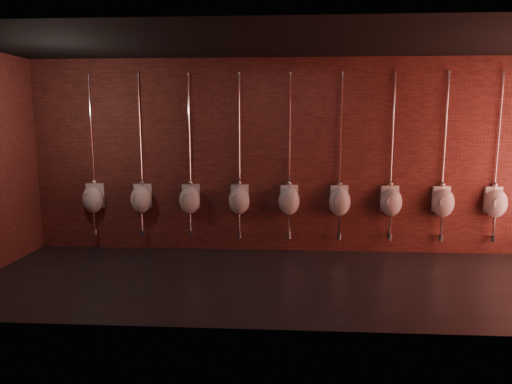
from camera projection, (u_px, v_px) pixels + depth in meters
The scene contains 11 objects.
ground at pixel (284, 281), 6.33m from camera, with size 8.50×8.50×0.00m, color black.
room_shell at pixel (286, 135), 6.01m from camera, with size 8.54×3.04×3.22m.
urinal_0 at pixel (93, 198), 7.74m from camera, with size 0.40×0.37×2.71m.
urinal_1 at pixel (141, 198), 7.69m from camera, with size 0.40×0.37×2.71m.
urinal_2 at pixel (190, 199), 7.64m from camera, with size 0.40×0.37×2.71m.
urinal_3 at pixel (239, 199), 7.59m from camera, with size 0.40×0.37×2.71m.
urinal_4 at pixel (289, 200), 7.54m from camera, with size 0.40×0.37×2.71m.
urinal_5 at pixel (340, 201), 7.49m from camera, with size 0.40×0.37×2.71m.
urinal_6 at pixel (391, 201), 7.44m from camera, with size 0.40×0.37×2.71m.
urinal_7 at pixel (443, 202), 7.39m from camera, with size 0.40×0.37×2.71m.
urinal_8 at pixel (496, 202), 7.34m from camera, with size 0.40×0.37×2.71m.
Camera 1 is at (-0.03, -6.06, 2.22)m, focal length 32.00 mm.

